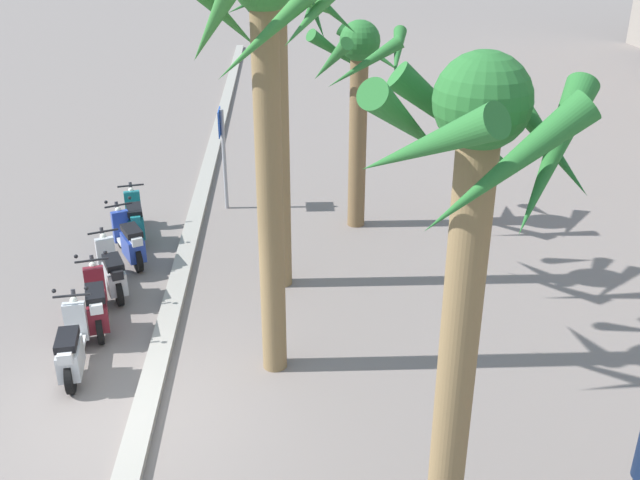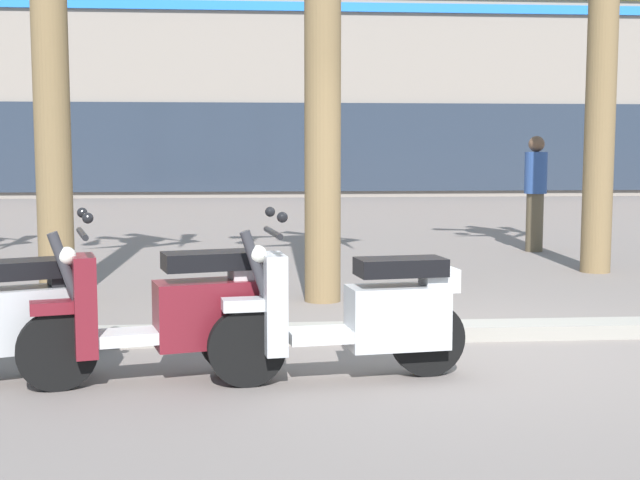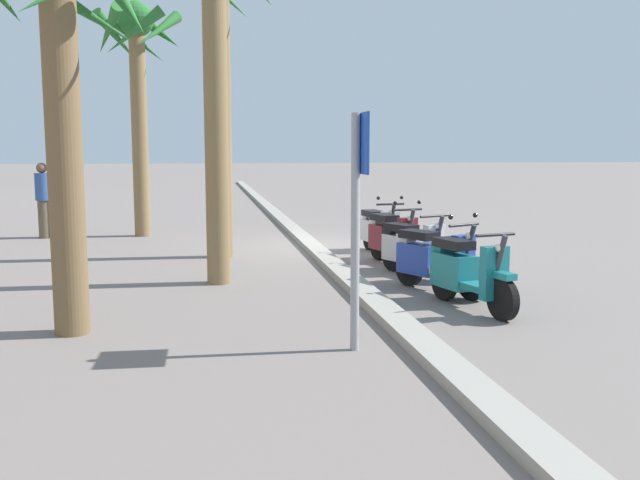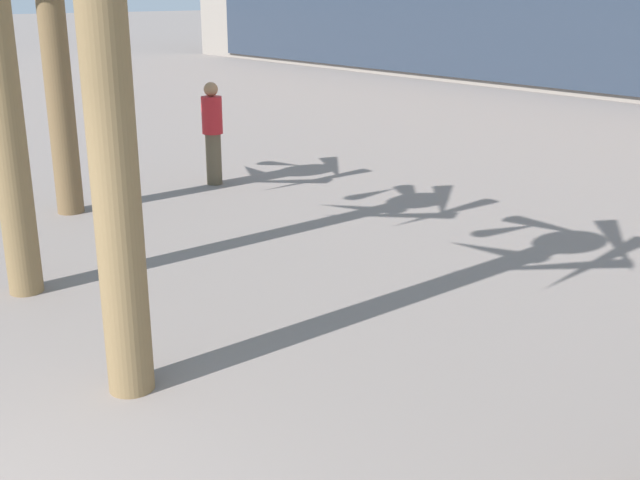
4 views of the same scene
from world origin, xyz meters
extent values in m
plane|color=slate|center=(0.00, 0.00, 0.00)|extent=(200.00, 200.00, 0.00)
cube|color=gray|center=(0.00, 0.36, 0.06)|extent=(60.00, 0.36, 0.12)
cube|color=gray|center=(-5.57, 26.11, 6.32)|extent=(49.33, 10.03, 12.63)
cube|color=#287AEA|center=(-5.57, 21.04, 5.98)|extent=(41.93, 0.10, 0.28)
cube|color=#283342|center=(-5.57, 21.05, 1.60)|extent=(44.40, 0.12, 2.80)
cylinder|color=black|center=(-3.23, -0.60, 0.26)|extent=(0.52, 0.29, 0.52)
cube|color=silver|center=(-3.44, -0.68, 0.42)|extent=(0.75, 0.55, 0.43)
cube|color=black|center=(-3.42, -0.67, 0.76)|extent=(0.67, 0.50, 0.12)
cube|color=black|center=(-3.16, -0.57, 0.66)|extent=(0.30, 0.28, 0.16)
cylinder|color=black|center=(-3.16, -0.96, 0.26)|extent=(0.53, 0.23, 0.52)
cylinder|color=black|center=(-2.00, -0.66, 0.26)|extent=(0.53, 0.23, 0.52)
cube|color=silver|center=(-2.63, -0.82, 0.32)|extent=(0.65, 0.42, 0.08)
cube|color=maroon|center=(-2.21, -0.71, 0.45)|extent=(0.74, 0.48, 0.45)
cube|color=black|center=(-2.19, -0.71, 0.81)|extent=(0.66, 0.44, 0.12)
cube|color=maroon|center=(-2.98, -0.92, 0.55)|extent=(0.22, 0.36, 0.66)
cube|color=maroon|center=(-3.16, -0.96, 0.55)|extent=(0.35, 0.24, 0.08)
cylinder|color=#333338|center=(-3.06, -0.94, 0.70)|extent=(0.29, 0.14, 0.69)
cylinder|color=black|center=(-2.98, -0.92, 1.02)|extent=(0.18, 0.55, 0.04)
sphere|color=white|center=(-3.08, -0.94, 0.88)|extent=(0.12, 0.12, 0.12)
cube|color=silver|center=(-1.92, -0.64, 0.71)|extent=(0.28, 0.25, 0.16)
sphere|color=black|center=(-2.90, -1.14, 1.14)|extent=(0.07, 0.07, 0.07)
sphere|color=black|center=(-3.03, -0.68, 1.14)|extent=(0.07, 0.07, 0.07)
cylinder|color=black|center=(-1.93, -0.96, 0.26)|extent=(0.53, 0.17, 0.52)
cylinder|color=black|center=(-0.68, -0.79, 0.26)|extent=(0.53, 0.17, 0.52)
cube|color=silver|center=(-1.35, -0.89, 0.32)|extent=(0.63, 0.36, 0.08)
cube|color=silver|center=(-0.90, -0.82, 0.42)|extent=(0.72, 0.41, 0.43)
cube|color=black|center=(-0.88, -0.82, 0.77)|extent=(0.64, 0.38, 0.12)
cube|color=silver|center=(-1.75, -0.94, 0.55)|extent=(0.19, 0.36, 0.66)
cube|color=silver|center=(-1.93, -0.96, 0.55)|extent=(0.34, 0.20, 0.08)
cylinder|color=#333338|center=(-1.83, -0.95, 0.70)|extent=(0.29, 0.11, 0.69)
cylinder|color=black|center=(-1.75, -0.94, 1.02)|extent=(0.12, 0.56, 0.04)
sphere|color=white|center=(-1.85, -0.95, 0.88)|extent=(0.12, 0.12, 0.12)
cube|color=silver|center=(-0.60, -0.78, 0.67)|extent=(0.27, 0.23, 0.16)
sphere|color=black|center=(-1.70, -1.18, 1.14)|extent=(0.07, 0.07, 0.07)
sphere|color=black|center=(-1.76, -0.70, 1.14)|extent=(0.07, 0.07, 0.07)
cylinder|color=olive|center=(2.49, 4.02, 2.53)|extent=(0.37, 0.37, 5.05)
cylinder|color=olive|center=(-3.87, 2.34, 2.80)|extent=(0.36, 0.36, 5.59)
cylinder|color=olive|center=(-1.16, 2.20, 2.85)|extent=(0.37, 0.37, 5.70)
cylinder|color=brown|center=(2.43, 6.25, 0.44)|extent=(0.26, 0.26, 0.89)
cylinder|color=#2D4C8C|center=(2.43, 6.25, 1.20)|extent=(0.34, 0.34, 0.63)
sphere|color=brown|center=(2.43, 6.25, 1.64)|extent=(0.24, 0.24, 0.24)
camera|label=1|loc=(8.15, 2.38, 6.46)|focal=40.02mm
camera|label=2|loc=(-1.90, -6.60, 1.57)|focal=48.65mm
camera|label=3|loc=(-14.53, 2.53, 2.03)|focal=39.02mm
camera|label=4|loc=(4.24, -0.33, 3.15)|focal=43.86mm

